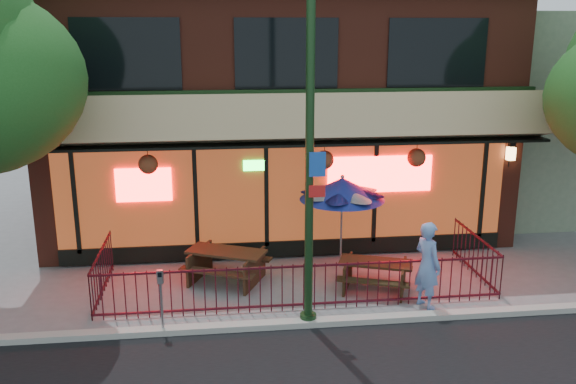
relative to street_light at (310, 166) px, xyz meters
name	(u,v)px	position (x,y,z in m)	size (l,w,h in m)	color
ground	(305,314)	(0.00, 0.40, -3.15)	(80.00, 80.00, 0.00)	gray
curb	(309,323)	(0.00, -0.10, -3.09)	(80.00, 0.25, 0.12)	#999993
restaurant_building	(271,79)	(0.00, 7.51, 0.98)	(12.96, 9.49, 8.05)	maroon
neighbor_building	(544,110)	(9.00, 8.10, -0.15)	(6.00, 7.00, 6.00)	gray
patio_fence	(302,275)	(0.00, 0.91, -2.52)	(8.44, 2.62, 1.00)	#3E0D18
street_light	(310,166)	(0.00, 0.00, 0.00)	(0.43, 0.32, 7.00)	#163317
picnic_table_left	(227,261)	(-1.53, 2.24, -2.66)	(2.13, 1.94, 0.74)	#3E2616
picnic_table_right	(375,271)	(1.69, 1.39, -2.71)	(1.88, 1.67, 0.67)	#312211
patio_umbrella	(342,189)	(1.21, 2.80, -1.20)	(2.00, 2.00, 2.28)	gray
pedestrian	(427,265)	(2.51, 0.46, -2.24)	(0.67, 0.44, 1.83)	#658ACB
parking_meter_near	(161,291)	(-2.78, -0.08, -2.28)	(0.12, 0.11, 1.28)	gray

